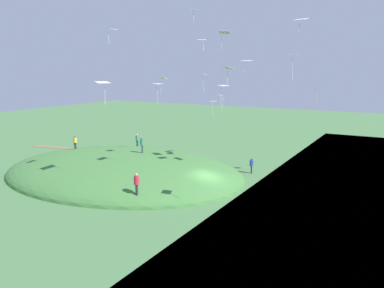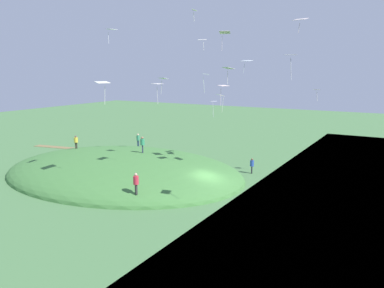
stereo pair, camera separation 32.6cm
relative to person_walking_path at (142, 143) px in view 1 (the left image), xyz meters
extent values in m
plane|color=#457141|center=(-9.61, 2.44, -3.27)|extent=(160.00, 160.00, 0.00)
ellipsoid|color=#407638|center=(1.43, 1.86, -3.27)|extent=(27.64, 20.86, 4.38)
cube|color=olive|center=(17.13, -5.19, -3.25)|extent=(11.83, 3.25, 0.04)
cube|color=#262C45|center=(0.00, 0.00, -0.69)|extent=(0.26, 0.29, 0.86)
cylinder|color=#318C61|center=(0.00, 0.00, 0.08)|extent=(0.65, 0.65, 0.68)
sphere|color=#9D6751|center=(0.00, 0.00, 0.55)|extent=(0.26, 0.26, 0.26)
cube|color=#353328|center=(9.59, 0.60, -1.14)|extent=(0.29, 0.25, 0.76)
cylinder|color=gold|center=(9.59, 0.60, -0.46)|extent=(0.63, 0.63, 0.60)
sphere|color=brown|center=(9.59, 0.60, -0.04)|extent=(0.23, 0.23, 0.23)
cube|color=#312F30|center=(-6.23, 9.23, -1.86)|extent=(0.29, 0.24, 0.88)
cylinder|color=#CB2C40|center=(-6.23, 9.23, -1.08)|extent=(0.62, 0.62, 0.69)
sphere|color=tan|center=(-6.23, 9.23, -0.60)|extent=(0.26, 0.26, 0.26)
cube|color=black|center=(-10.85, -5.28, -2.86)|extent=(0.20, 0.26, 0.81)
cylinder|color=#2B4DAB|center=(-10.85, -5.28, -2.14)|extent=(0.54, 0.54, 0.64)
sphere|color=brown|center=(-10.85, -5.28, -1.70)|extent=(0.24, 0.24, 0.24)
cube|color=#243651|center=(4.75, -5.35, -1.39)|extent=(0.24, 0.20, 0.78)
cylinder|color=#31825F|center=(4.75, -5.35, -0.69)|extent=(0.52, 0.52, 0.62)
sphere|color=beige|center=(4.75, -5.35, -0.26)|extent=(0.23, 0.23, 0.23)
cube|color=silver|center=(-5.14, 4.38, 6.67)|extent=(0.77, 1.06, 0.05)
cylinder|color=silver|center=(-5.01, 4.17, 5.60)|extent=(0.06, 0.10, 1.63)
cube|color=white|center=(-18.29, 7.73, 8.92)|extent=(0.98, 0.84, 0.04)
cylinder|color=white|center=(-18.34, 7.70, 7.99)|extent=(0.15, 0.05, 1.44)
cube|color=silver|center=(-9.99, -0.51, 8.08)|extent=(1.44, 1.31, 0.20)
cylinder|color=silver|center=(-9.95, -0.48, 7.16)|extent=(0.13, 0.22, 1.25)
cube|color=white|center=(-10.08, 0.73, 6.48)|extent=(1.01, 1.20, 0.08)
cylinder|color=white|center=(-9.81, 0.65, 5.40)|extent=(0.18, 0.27, 1.63)
cube|color=white|center=(-2.11, 6.84, 11.41)|extent=(0.73, 0.96, 0.06)
cylinder|color=white|center=(-1.93, 7.06, 10.68)|extent=(0.09, 0.07, 1.02)
cube|color=white|center=(-10.90, -2.81, 8.80)|extent=(1.19, 0.96, 0.11)
cylinder|color=white|center=(-10.77, -2.53, 8.06)|extent=(0.11, 0.11, 0.94)
cube|color=silver|center=(-17.00, -6.63, 5.96)|extent=(0.75, 0.61, 0.07)
cylinder|color=silver|center=(-17.05, -6.69, 5.30)|extent=(0.14, 0.04, 0.99)
cube|color=silver|center=(-5.66, -3.30, 11.03)|extent=(1.06, 0.90, 0.12)
cylinder|color=silver|center=(-5.93, -3.11, 10.34)|extent=(0.16, 0.14, 0.92)
cube|color=silver|center=(-3.47, 0.85, 7.07)|extent=(1.07, 0.87, 0.14)
cylinder|color=silver|center=(-3.22, 0.86, 6.14)|extent=(0.17, 0.04, 1.39)
cube|color=white|center=(-2.14, 8.29, 6.86)|extent=(1.18, 1.40, 0.16)
cylinder|color=white|center=(-2.20, 8.13, 5.75)|extent=(0.10, 0.22, 1.62)
cube|color=white|center=(-6.59, -4.14, 4.54)|extent=(0.83, 0.87, 0.06)
cylinder|color=white|center=(-6.70, -3.93, 3.61)|extent=(0.08, 0.06, 1.52)
cube|color=white|center=(-4.04, -7.14, 7.42)|extent=(1.24, 1.31, 0.14)
cylinder|color=white|center=(-3.97, -6.88, 6.18)|extent=(0.16, 0.22, 1.94)
cube|color=silver|center=(-16.73, -0.14, 12.10)|extent=(1.29, 1.05, 0.20)
cylinder|color=silver|center=(-16.58, -0.39, 11.41)|extent=(0.10, 0.10, 0.81)
cube|color=silver|center=(-5.36, -2.12, 13.88)|extent=(0.74, 0.85, 0.16)
cylinder|color=silver|center=(-5.15, -2.41, 13.25)|extent=(0.11, 0.07, 0.91)
cube|color=white|center=(-8.49, -1.95, 5.39)|extent=(1.16, 1.16, 0.20)
cylinder|color=white|center=(-8.72, -2.10, 4.39)|extent=(0.11, 0.21, 1.50)
cube|color=#F4DBD2|center=(-7.01, -5.97, 11.92)|extent=(1.35, 1.13, 0.26)
cylinder|color=#F4DBD2|center=(-6.71, -5.94, 10.79)|extent=(0.09, 0.09, 1.68)
camera|label=1|loc=(-25.54, 34.22, 7.97)|focal=36.61mm
camera|label=2|loc=(-25.83, 34.06, 7.97)|focal=36.61mm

